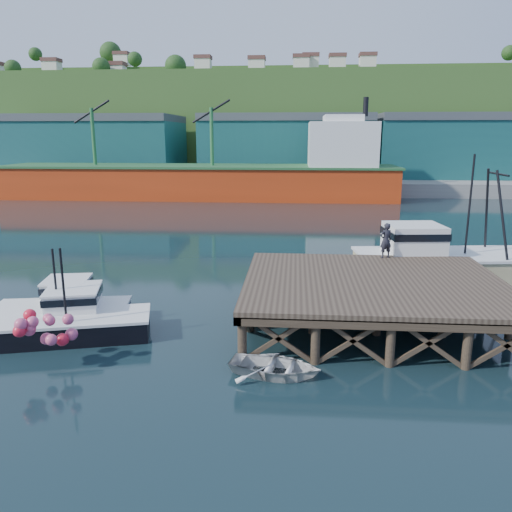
# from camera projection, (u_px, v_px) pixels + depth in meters

# --- Properties ---
(ground) EXTENTS (300.00, 300.00, 0.00)m
(ground) POSITION_uv_depth(u_px,v_px,m) (257.00, 319.00, 24.21)
(ground) COLOR black
(ground) RESTS_ON ground
(wharf) EXTENTS (12.00, 10.00, 2.62)m
(wharf) POSITION_uv_depth(u_px,v_px,m) (374.00, 284.00, 23.15)
(wharf) COLOR brown
(wharf) RESTS_ON ground
(far_quay) EXTENTS (160.00, 40.00, 2.00)m
(far_quay) POSITION_uv_depth(u_px,v_px,m) (286.00, 179.00, 91.82)
(far_quay) COLOR gray
(far_quay) RESTS_ON ground
(warehouse_left) EXTENTS (32.00, 16.00, 9.00)m
(warehouse_left) POSITION_uv_depth(u_px,v_px,m) (88.00, 149.00, 88.36)
(warehouse_left) COLOR #1B5B5A
(warehouse_left) RESTS_ON far_quay
(warehouse_mid) EXTENTS (28.00, 16.00, 9.00)m
(warehouse_mid) POSITION_uv_depth(u_px,v_px,m) (286.00, 149.00, 85.69)
(warehouse_mid) COLOR #1B5B5A
(warehouse_mid) RESTS_ON far_quay
(warehouse_right) EXTENTS (30.00, 16.00, 9.00)m
(warehouse_right) POSITION_uv_depth(u_px,v_px,m) (465.00, 149.00, 83.40)
(warehouse_right) COLOR #1B5B5A
(warehouse_right) RESTS_ON far_quay
(cargo_ship) EXTENTS (55.50, 10.00, 13.75)m
(cargo_ship) POSITION_uv_depth(u_px,v_px,m) (223.00, 175.00, 70.60)
(cargo_ship) COLOR red
(cargo_ship) RESTS_ON ground
(hillside) EXTENTS (220.00, 50.00, 22.00)m
(hillside) POSITION_uv_depth(u_px,v_px,m) (289.00, 126.00, 118.56)
(hillside) COLOR #2D511E
(hillside) RESTS_ON ground
(boat_navy) EXTENTS (6.37, 3.84, 3.80)m
(boat_navy) POSITION_uv_depth(u_px,v_px,m) (64.00, 307.00, 23.53)
(boat_navy) COLOR black
(boat_navy) RESTS_ON ground
(boat_black) EXTENTS (7.21, 5.98, 4.20)m
(boat_black) POSITION_uv_depth(u_px,v_px,m) (71.00, 319.00, 21.98)
(boat_black) COLOR black
(boat_black) RESTS_ON ground
(trawler) EXTENTS (11.83, 5.30, 7.67)m
(trawler) POSITION_uv_depth(u_px,v_px,m) (451.00, 259.00, 29.30)
(trawler) COLOR #CDBC84
(trawler) RESTS_ON ground
(dinghy) EXTENTS (3.84, 3.09, 0.71)m
(dinghy) POSITION_uv_depth(u_px,v_px,m) (275.00, 366.00, 18.41)
(dinghy) COLOR silver
(dinghy) RESTS_ON ground
(dockworker) EXTENTS (0.82, 0.68, 1.93)m
(dockworker) POSITION_uv_depth(u_px,v_px,m) (386.00, 240.00, 27.23)
(dockworker) COLOR black
(dockworker) RESTS_ON wharf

